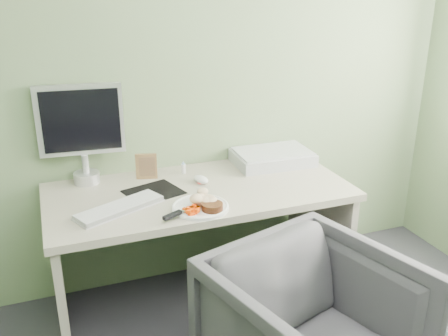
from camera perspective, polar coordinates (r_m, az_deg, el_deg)
name	(u,v)px	position (r m, az deg, el deg)	size (l,w,h in m)	color
wall_back	(176,61)	(2.84, -5.47, 12.08)	(3.50, 3.50, 0.00)	#6A865E
desk	(200,219)	(2.74, -2.80, -5.87)	(1.60, 0.75, 0.73)	#B8AD9A
plate	(200,207)	(2.44, -2.71, -4.50)	(0.28, 0.28, 0.01)	white
steak	(212,207)	(2.39, -1.36, -4.43)	(0.10, 0.10, 0.03)	black
potato_pile	(205,198)	(2.44, -2.23, -3.40)	(0.13, 0.10, 0.07)	tan
carrot_heap	(192,208)	(2.36, -3.64, -4.62)	(0.07, 0.06, 0.05)	#FB4505
steak_knife	(179,212)	(2.35, -5.14, -5.08)	(0.25, 0.14, 0.02)	silver
mousepad	(154,192)	(2.64, -8.06, -2.74)	(0.27, 0.24, 0.00)	black
keyboard	(120,207)	(2.47, -11.82, -4.41)	(0.44, 0.13, 0.02)	white
computer_mouse	(201,179)	(2.74, -2.65, -1.31)	(0.06, 0.11, 0.04)	white
photo_frame	(146,166)	(2.80, -8.86, 0.19)	(0.12, 0.01, 0.15)	olive
eyedrop_bottle	(183,168)	(2.86, -4.66, 0.04)	(0.03, 0.03, 0.08)	white
scanner	(272,158)	(3.02, 5.56, 1.17)	(0.46, 0.31, 0.07)	#B7BABF
monitor	(81,128)	(2.76, -16.00, 4.37)	(0.45, 0.14, 0.54)	silver
desk_chair	(313,336)	(2.27, 10.16, -18.38)	(0.76, 0.78, 0.71)	#35353A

